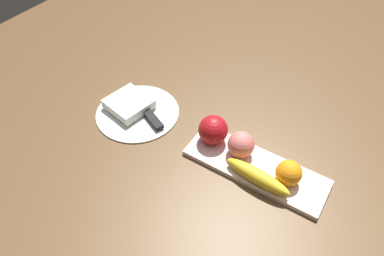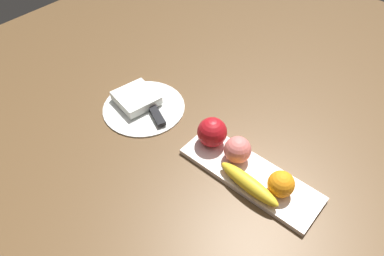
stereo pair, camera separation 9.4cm
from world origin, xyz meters
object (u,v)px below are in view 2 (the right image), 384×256
(orange_near_apple, at_px, (281,184))
(folded_napkin, at_px, (136,98))
(banana, at_px, (248,183))
(knife, at_px, (155,112))
(dinner_plate, at_px, (144,107))
(fruit_tray, at_px, (250,174))
(peach, at_px, (238,150))
(apple, at_px, (212,132))

(orange_near_apple, xyz_separation_m, folded_napkin, (0.50, -0.00, -0.02))
(banana, height_order, knife, banana)
(dinner_plate, bearing_deg, orange_near_apple, 179.76)
(orange_near_apple, distance_m, dinner_plate, 0.47)
(fruit_tray, bearing_deg, peach, -14.96)
(dinner_plate, bearing_deg, peach, -177.57)
(peach, bearing_deg, fruit_tray, 165.04)
(fruit_tray, distance_m, folded_napkin, 0.42)
(banana, xyz_separation_m, dinner_plate, (0.41, -0.04, -0.03))
(fruit_tray, bearing_deg, apple, -6.76)
(orange_near_apple, distance_m, knife, 0.42)
(banana, xyz_separation_m, folded_napkin, (0.44, -0.04, -0.01))
(peach, relative_size, folded_napkin, 0.59)
(banana, height_order, folded_napkin, banana)
(orange_near_apple, distance_m, folded_napkin, 0.50)
(orange_near_apple, relative_size, knife, 0.37)
(banana, relative_size, dinner_plate, 0.70)
(apple, height_order, orange_near_apple, apple)
(knife, bearing_deg, orange_near_apple, -156.02)
(banana, bearing_deg, apple, -15.58)
(fruit_tray, bearing_deg, dinner_plate, 0.00)
(apple, relative_size, peach, 1.14)
(fruit_tray, xyz_separation_m, orange_near_apple, (-0.08, 0.00, 0.04))
(orange_near_apple, bearing_deg, fruit_tray, -1.36)
(peach, relative_size, dinner_plate, 0.28)
(apple, xyz_separation_m, knife, (0.20, 0.02, -0.04))
(banana, relative_size, orange_near_apple, 2.69)
(folded_napkin, relative_size, knife, 0.68)
(orange_near_apple, height_order, folded_napkin, orange_near_apple)
(peach, height_order, dinner_plate, peach)
(apple, distance_m, folded_napkin, 0.28)
(fruit_tray, xyz_separation_m, folded_napkin, (0.42, 0.00, 0.02))
(orange_near_apple, bearing_deg, dinner_plate, -0.24)
(knife, bearing_deg, dinner_plate, 22.93)
(peach, relative_size, knife, 0.40)
(orange_near_apple, bearing_deg, peach, -6.72)
(dinner_plate, height_order, knife, knife)
(fruit_tray, relative_size, peach, 5.25)
(banana, height_order, peach, peach)
(peach, bearing_deg, dinner_plate, 2.43)
(banana, distance_m, dinner_plate, 0.41)
(dinner_plate, height_order, folded_napkin, folded_napkin)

